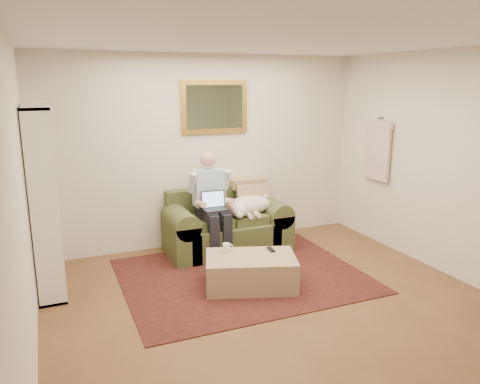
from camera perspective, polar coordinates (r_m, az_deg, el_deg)
room_shell at (r=4.51m, az=4.61°, el=1.32°), size 4.51×5.00×2.61m
rug at (r=5.60m, az=0.27°, el=-10.14°), size 2.75×2.20×0.01m
sofa at (r=6.33m, az=-1.64°, el=-4.67°), size 1.62×0.82×0.97m
seated_man at (r=6.00m, az=-3.31°, el=-1.69°), size 0.53×0.76×1.36m
laptop at (r=5.93m, az=-3.11°, el=-1.53°), size 0.31×0.25×0.23m
sleeping_dog at (r=6.27m, az=1.10°, el=-1.60°), size 0.67×0.42×0.25m
ottoman at (r=5.26m, az=1.32°, el=-9.68°), size 1.13×0.91×0.36m
coffee_mug at (r=5.31m, az=-1.68°, el=-6.81°), size 0.08×0.08×0.10m
tv_remote at (r=5.38m, az=3.79°, el=-7.01°), size 0.06×0.15×0.02m
bookshelf at (r=5.30m, az=-22.82°, el=-1.21°), size 0.28×0.80×2.00m
wall_mirror at (r=6.42m, az=-3.11°, el=10.32°), size 0.94×0.04×0.72m
hanging_shirt at (r=6.73m, az=16.42°, el=5.24°), size 0.06×0.52×0.90m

